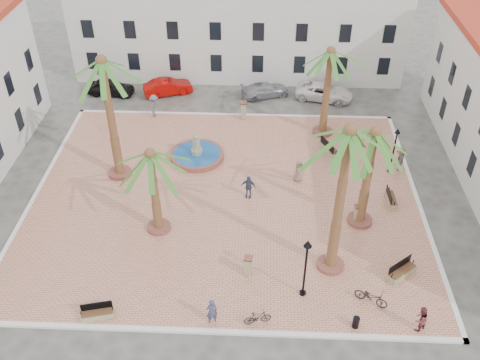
{
  "coord_description": "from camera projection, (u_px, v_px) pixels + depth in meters",
  "views": [
    {
      "loc": [
        2.23,
        -28.09,
        23.14
      ],
      "look_at": [
        1.0,
        0.0,
        1.6
      ],
      "focal_mm": 40.0,
      "sensor_mm": 36.0,
      "label": 1
    }
  ],
  "objects": [
    {
      "name": "pedestrian_fountain_a",
      "position": [
        299.0,
        171.0,
        37.25
      ],
      "size": [
        0.97,
        0.85,
        1.67
      ],
      "primitive_type": "imported",
      "rotation": [
        0.0,
        0.0,
        0.48
      ],
      "color": "#866B59",
      "rests_on": "plaza"
    },
    {
      "name": "fountain",
      "position": [
        197.0,
        154.0,
        39.84
      ],
      "size": [
        4.01,
        4.01,
        2.07
      ],
      "color": "brown",
      "rests_on": "plaza"
    },
    {
      "name": "bench_ne",
      "position": [
        329.0,
        149.0,
        40.36
      ],
      "size": [
        1.39,
        2.08,
        1.06
      ],
      "rotation": [
        0.0,
        0.0,
        2.0
      ],
      "color": "gray",
      "rests_on": "plaza"
    },
    {
      "name": "bollard_n",
      "position": [
        244.0,
        110.0,
        44.03
      ],
      "size": [
        0.56,
        0.56,
        1.55
      ],
      "rotation": [
        0.0,
        0.0,
        0.02
      ],
      "color": "gray",
      "rests_on": "plaza"
    },
    {
      "name": "palm_e",
      "position": [
        373.0,
        144.0,
        30.73
      ],
      "size": [
        5.15,
        5.15,
        7.12
      ],
      "color": "brown",
      "rests_on": "plaza"
    },
    {
      "name": "car_black",
      "position": [
        110.0,
        87.0,
        47.72
      ],
      "size": [
        4.38,
        2.09,
        1.45
      ],
      "primitive_type": "imported",
      "rotation": [
        0.0,
        0.0,
        1.48
      ],
      "color": "black",
      "rests_on": "ground"
    },
    {
      "name": "palm_s",
      "position": [
        348.0,
        146.0,
        26.1
      ],
      "size": [
        5.15,
        5.15,
        9.73
      ],
      "color": "brown",
      "rests_on": "plaza"
    },
    {
      "name": "cyclist_b",
      "position": [
        421.0,
        319.0,
        27.23
      ],
      "size": [
        0.99,
        0.95,
        1.61
      ],
      "primitive_type": "imported",
      "rotation": [
        0.0,
        0.0,
        3.75
      ],
      "color": "maroon",
      "rests_on": "plaza"
    },
    {
      "name": "car_silver",
      "position": [
        265.0,
        90.0,
        47.5
      ],
      "size": [
        4.61,
        3.08,
        1.24
      ],
      "primitive_type": "imported",
      "rotation": [
        0.0,
        0.0,
        1.91
      ],
      "color": "#A0A0A8",
      "rests_on": "ground"
    },
    {
      "name": "bollard_e",
      "position": [
        357.0,
        213.0,
        33.97
      ],
      "size": [
        0.46,
        0.46,
        1.26
      ],
      "rotation": [
        0.0,
        0.0,
        0.03
      ],
      "color": "gray",
      "rests_on": "plaza"
    },
    {
      "name": "bicycle_b",
      "position": [
        258.0,
        318.0,
        27.73
      ],
      "size": [
        1.54,
        0.77,
        0.89
      ],
      "primitive_type": "imported",
      "rotation": [
        0.0,
        0.0,
        1.82
      ],
      "color": "black",
      "rests_on": "plaza"
    },
    {
      "name": "ground",
      "position": [
        225.0,
        198.0,
        36.43
      ],
      "size": [
        120.0,
        120.0,
        0.0
      ],
      "primitive_type": "plane",
      "color": "#56544F",
      "rests_on": "ground"
    },
    {
      "name": "lamppost_s",
      "position": [
        306.0,
        259.0,
        27.9
      ],
      "size": [
        0.44,
        0.44,
        4.07
      ],
      "color": "black",
      "rests_on": "plaza"
    },
    {
      "name": "car_white",
      "position": [
        324.0,
        92.0,
        47.07
      ],
      "size": [
        5.38,
        3.34,
        1.39
      ],
      "primitive_type": "imported",
      "rotation": [
        0.0,
        0.0,
        1.35
      ],
      "color": "white",
      "rests_on": "ground"
    },
    {
      "name": "bench_se",
      "position": [
        401.0,
        272.0,
        30.46
      ],
      "size": [
        1.88,
        1.66,
        1.02
      ],
      "rotation": [
        0.0,
        0.0,
        0.67
      ],
      "color": "gray",
      "rests_on": "plaza"
    },
    {
      "name": "palm_ne",
      "position": [
        330.0,
        62.0,
        39.03
      ],
      "size": [
        5.17,
        5.17,
        7.33
      ],
      "color": "brown",
      "rests_on": "plaza"
    },
    {
      "name": "building_north",
      "position": [
        239.0,
        21.0,
        49.39
      ],
      "size": [
        30.4,
        7.4,
        9.5
      ],
      "color": "silver",
      "rests_on": "ground"
    },
    {
      "name": "kerb_w",
      "position": [
        37.0,
        192.0,
        36.83
      ],
      "size": [
        0.3,
        22.3,
        0.16
      ],
      "primitive_type": "cube",
      "color": "silver",
      "rests_on": "ground"
    },
    {
      "name": "palm_nw",
      "position": [
        104.0,
        74.0,
        33.59
      ],
      "size": [
        5.38,
        5.38,
        9.16
      ],
      "color": "brown",
      "rests_on": "plaza"
    },
    {
      "name": "litter_bin",
      "position": [
        356.0,
        322.0,
        27.62
      ],
      "size": [
        0.35,
        0.35,
        0.68
      ],
      "primitive_type": "cylinder",
      "color": "black",
      "rests_on": "plaza"
    },
    {
      "name": "bicycle_a",
      "position": [
        371.0,
        297.0,
        28.78
      ],
      "size": [
        1.95,
        1.44,
        0.98
      ],
      "primitive_type": "imported",
      "rotation": [
        0.0,
        0.0,
        1.08
      ],
      "color": "black",
      "rests_on": "plaza"
    },
    {
      "name": "bench_s",
      "position": [
        98.0,
        314.0,
        28.16
      ],
      "size": [
        1.81,
        0.92,
        0.91
      ],
      "rotation": [
        0.0,
        0.0,
        0.24
      ],
      "color": "gray",
      "rests_on": "plaza"
    },
    {
      "name": "cyclist_a",
      "position": [
        212.0,
        311.0,
        27.58
      ],
      "size": [
        0.72,
        0.6,
        1.68
      ],
      "primitive_type": "imported",
      "rotation": [
        0.0,
        0.0,
        3.52
      ],
      "color": "#393A57",
      "rests_on": "plaza"
    },
    {
      "name": "kerb_e",
      "position": [
        418.0,
        203.0,
        35.92
      ],
      "size": [
        0.3,
        22.3,
        0.16
      ],
      "primitive_type": "cube",
      "color": "silver",
      "rests_on": "ground"
    },
    {
      "name": "lamppost_e",
      "position": [
        395.0,
        143.0,
        37.15
      ],
      "size": [
        0.39,
        0.39,
        3.62
      ],
      "color": "black",
      "rests_on": "plaza"
    },
    {
      "name": "bench_e",
      "position": [
        391.0,
        199.0,
        35.71
      ],
      "size": [
        0.56,
        1.68,
        0.88
      ],
      "rotation": [
        0.0,
        0.0,
        1.6
      ],
      "color": "gray",
      "rests_on": "plaza"
    },
    {
      "name": "kerb_n",
      "position": [
        234.0,
        115.0,
        45.1
      ],
      "size": [
        26.3,
        0.3,
        0.16
      ],
      "primitive_type": "cube",
      "color": "silver",
      "rests_on": "ground"
    },
    {
      "name": "pedestrian_east",
      "position": [
        401.0,
        158.0,
        38.37
      ],
      "size": [
        0.81,
        1.72,
        1.79
      ],
      "primitive_type": "imported",
      "rotation": [
        0.0,
        0.0,
        -1.75
      ],
      "color": "gray",
      "rests_on": "plaza"
    },
    {
      "name": "pedestrian_north",
      "position": [
        154.0,
        106.0,
        44.22
      ],
      "size": [
        0.86,
        1.34,
        1.96
      ],
      "primitive_type": "imported",
      "rotation": [
        0.0,
        0.0,
        1.46
      ],
      "color": "#54545A",
      "rests_on": "plaza"
    },
    {
      "name": "bollard_se",
      "position": [
        248.0,
        266.0,
        30.31
      ],
      "size": [
        0.53,
        0.53,
        1.34
      ],
      "rotation": [
        0.0,
        0.0,
        -0.12
      ],
      "color": "gray",
      "rests_on": "plaza"
    },
    {
      "name": "car_red",
      "position": [
        168.0,
        87.0,
        47.76
      ],
      "size": [
        4.58,
        2.93,
        1.43
      ],
      "primitive_type": "imported",
      "rotation": [
        0.0,
        0.0,
        1.93
      ],
      "color": "#A70804",
      "rests_on": "ground"
    },
    {
      "name": "kerb_s",
      "position": [
        211.0,
        332.0,
        27.65
      ],
      "size": [
        26.3,
        0.3,
        0.16
      ],
      "primitive_type": "cube",
      "color": "silver",
      "rests_on": "ground"
    },
    {
      "name": "plaza",
      "position": [
        225.0,
        197.0,
        36.38
      ],
      "size": [
        26.0,
        22.0,
        0.15
      ],
      "primitive_type": "cube",
      "color": "tan",
      "rests_on": "ground"
    },
    {
      "name": "pedestrian_fountain_b",
      "position": [
        248.0,
        187.0,
        35.81
      ],
      "size": [
        1.06,
        0.6,
        1.71
      ],
      "primitive_type": "imported",
      "rotation": [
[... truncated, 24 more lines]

